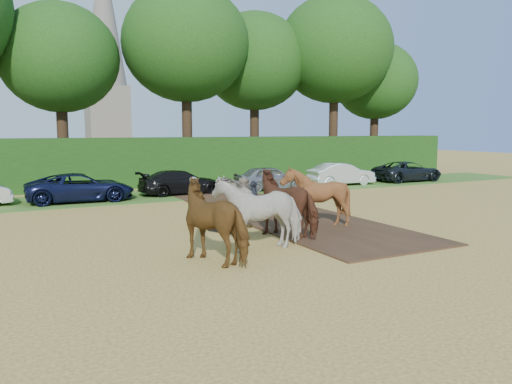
{
  "coord_description": "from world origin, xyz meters",
  "views": [
    {
      "loc": [
        -8.66,
        -11.62,
        3.47
      ],
      "look_at": [
        -1.09,
        3.09,
        1.4
      ],
      "focal_mm": 35.0,
      "sensor_mm": 36.0,
      "label": 1
    }
  ],
  "objects_px": {
    "spectator_far": "(254,202)",
    "church": "(105,48)",
    "plough_team": "(273,207)",
    "spectator_near": "(244,204)",
    "parked_cars": "(189,182)"
  },
  "relations": [
    {
      "from": "parked_cars",
      "to": "spectator_near",
      "type": "bearing_deg",
      "value": -99.0
    },
    {
      "from": "plough_team",
      "to": "spectator_near",
      "type": "bearing_deg",
      "value": 95.65
    },
    {
      "from": "spectator_near",
      "to": "church",
      "type": "bearing_deg",
      "value": 34.3
    },
    {
      "from": "spectator_near",
      "to": "parked_cars",
      "type": "distance_m",
      "value": 10.28
    },
    {
      "from": "spectator_near",
      "to": "plough_team",
      "type": "relative_size",
      "value": 0.26
    },
    {
      "from": "spectator_near",
      "to": "plough_team",
      "type": "height_order",
      "value": "plough_team"
    },
    {
      "from": "plough_team",
      "to": "church",
      "type": "bearing_deg",
      "value": 84.46
    },
    {
      "from": "spectator_far",
      "to": "church",
      "type": "relative_size",
      "value": 0.06
    },
    {
      "from": "spectator_near",
      "to": "church",
      "type": "relative_size",
      "value": 0.07
    },
    {
      "from": "spectator_near",
      "to": "plough_team",
      "type": "xyz_separation_m",
      "value": [
        0.17,
        -1.68,
        0.14
      ]
    },
    {
      "from": "spectator_far",
      "to": "spectator_near",
      "type": "bearing_deg",
      "value": 156.91
    },
    {
      "from": "church",
      "to": "spectator_far",
      "type": "bearing_deg",
      "value": -94.9
    },
    {
      "from": "spectator_near",
      "to": "parked_cars",
      "type": "bearing_deg",
      "value": 31.2
    },
    {
      "from": "spectator_far",
      "to": "parked_cars",
      "type": "height_order",
      "value": "spectator_far"
    },
    {
      "from": "spectator_near",
      "to": "church",
      "type": "distance_m",
      "value": 53.32
    }
  ]
}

